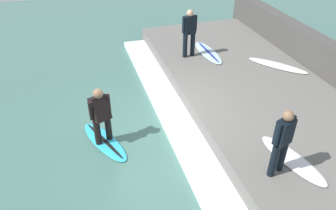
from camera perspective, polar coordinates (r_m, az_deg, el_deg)
ground_plane at (r=9.04m, az=-2.54°, el=-4.12°), size 28.00×28.00×0.00m
concrete_ledge at (r=10.04m, az=16.01°, el=0.61°), size 4.40×12.31×0.54m
back_wall at (r=11.22m, az=27.22°, el=4.79°), size 0.50×12.92×1.60m
wave_foam_crest at (r=9.15m, az=1.60°, el=-3.00°), size 0.85×11.69×0.15m
surfboard_riding at (r=8.72m, az=-10.99°, el=-6.22°), size 1.24×2.00×0.07m
surfer_riding at (r=8.19m, az=-11.65°, el=-1.43°), size 0.55×0.55×1.55m
surfer_waiting_near at (r=6.82m, az=19.31°, el=-5.72°), size 0.50×0.33×1.55m
surfboard_waiting_near at (r=7.75m, az=20.83°, el=-8.87°), size 0.88×1.88×0.06m
surfer_waiting_far at (r=11.40m, az=3.75°, el=12.77°), size 0.56×0.31×1.66m
surfboard_waiting_far at (r=12.03m, az=6.99°, el=9.08°), size 0.60×2.00×0.07m
surfboard_spare at (r=11.60m, az=18.51°, el=6.56°), size 1.63×1.86×0.06m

